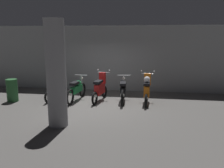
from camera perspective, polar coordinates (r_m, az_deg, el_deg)
ground_plane at (r=9.33m, az=-3.72°, el=-5.18°), size 80.00×80.00×0.00m
back_wall at (r=11.71m, az=-0.99°, el=6.30°), size 16.00×0.30×3.20m
motorbike_slot_0 at (r=10.33m, az=-13.69°, el=-0.80°), size 0.59×1.68×1.29m
motorbike_slot_1 at (r=9.94m, az=-8.64°, el=-1.31°), size 0.56×1.95×1.03m
motorbike_slot_2 at (r=9.80m, az=-2.95°, el=-1.15°), size 0.58×1.67×1.29m
motorbike_slot_3 at (r=9.76m, az=2.76°, el=-1.43°), size 0.56×1.95×1.03m
motorbike_slot_4 at (r=9.55m, az=8.54°, el=-1.37°), size 0.59×1.68×1.29m
support_pillar at (r=7.06m, az=-13.55°, el=2.35°), size 0.59×0.59×3.20m
trash_bin at (r=10.59m, az=-23.28°, el=-1.43°), size 0.45×0.45×0.95m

